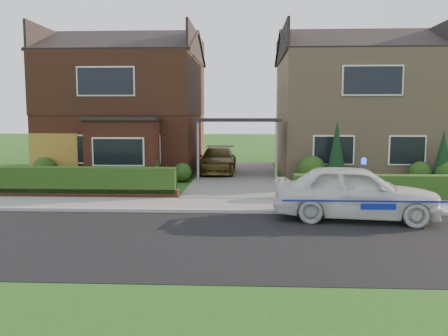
{
  "coord_description": "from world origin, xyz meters",
  "views": [
    {
      "loc": [
        0.41,
        -10.88,
        2.96
      ],
      "look_at": [
        -0.27,
        3.5,
        1.32
      ],
      "focal_mm": 38.0,
      "sensor_mm": 36.0,
      "label": 1
    }
  ],
  "objects": [
    {
      "name": "potted_plant_a",
      "position": [
        -5.66,
        6.99,
        0.35
      ],
      "size": [
        0.44,
        0.38,
        0.69
      ],
      "primitive_type": "imported",
      "rotation": [
        0.0,
        0.0,
        0.43
      ],
      "color": "gray",
      "rests_on": "ground"
    },
    {
      "name": "shrub_left_near",
      "position": [
        -2.4,
        9.6,
        0.42
      ],
      "size": [
        0.84,
        0.84,
        0.84
      ],
      "primitive_type": "sphere",
      "color": "#183510",
      "rests_on": "ground"
    },
    {
      "name": "house_left",
      "position": [
        -5.78,
        13.9,
        3.81
      ],
      "size": [
        7.5,
        9.53,
        7.25
      ],
      "color": "brown",
      "rests_on": "ground"
    },
    {
      "name": "house_right",
      "position": [
        5.8,
        13.99,
        3.66
      ],
      "size": [
        7.5,
        8.06,
        7.25
      ],
      "color": "#A38364",
      "rests_on": "ground"
    },
    {
      "name": "sidewalk",
      "position": [
        0.0,
        4.1,
        0.05
      ],
      "size": [
        60.0,
        2.0,
        0.1
      ],
      "primitive_type": "cube",
      "color": "slate",
      "rests_on": "ground"
    },
    {
      "name": "shrub_right_mid",
      "position": [
        7.8,
        9.5,
        0.48
      ],
      "size": [
        0.96,
        0.96,
        0.96
      ],
      "primitive_type": "sphere",
      "color": "#183510",
      "rests_on": "ground"
    },
    {
      "name": "hedge_right",
      "position": [
        5.8,
        5.35,
        0.0
      ],
      "size": [
        7.5,
        0.55,
        0.8
      ],
      "primitive_type": "cube",
      "color": "#183510",
      "rests_on": "ground"
    },
    {
      "name": "shrub_left_mid",
      "position": [
        -4.0,
        9.3,
        0.66
      ],
      "size": [
        1.32,
        1.32,
        1.32
      ],
      "primitive_type": "sphere",
      "color": "#183510",
      "rests_on": "ground"
    },
    {
      "name": "potted_plant_c",
      "position": [
        -2.5,
        6.2,
        0.33
      ],
      "size": [
        0.39,
        0.39,
        0.66
      ],
      "primitive_type": "imported",
      "rotation": [
        0.0,
        0.0,
        1.63
      ],
      "color": "gray",
      "rests_on": "ground"
    },
    {
      "name": "ground",
      "position": [
        0.0,
        0.0,
        0.0
      ],
      "size": [
        120.0,
        120.0,
        0.0
      ],
      "primitive_type": "plane",
      "color": "#1B4312",
      "rests_on": "ground"
    },
    {
      "name": "garage_door",
      "position": [
        -8.25,
        9.96,
        1.05
      ],
      "size": [
        2.2,
        0.1,
        2.1
      ],
      "primitive_type": "cube",
      "color": "olive",
      "rests_on": "ground"
    },
    {
      "name": "potted_plant_b",
      "position": [
        -2.5,
        6.0,
        0.34
      ],
      "size": [
        0.48,
        0.47,
        0.68
      ],
      "primitive_type": "imported",
      "rotation": [
        0.0,
        0.0,
        0.68
      ],
      "color": "gray",
      "rests_on": "ground"
    },
    {
      "name": "carport_link",
      "position": [
        0.0,
        10.95,
        2.66
      ],
      "size": [
        3.8,
        3.0,
        2.77
      ],
      "color": "black",
      "rests_on": "ground"
    },
    {
      "name": "shrub_right_far",
      "position": [
        8.8,
        9.2,
        0.54
      ],
      "size": [
        1.08,
        1.08,
        1.08
      ],
      "primitive_type": "sphere",
      "color": "#183510",
      "rests_on": "ground"
    },
    {
      "name": "shrub_left_far",
      "position": [
        -8.5,
        9.5,
        0.54
      ],
      "size": [
        1.08,
        1.08,
        1.08
      ],
      "primitive_type": "sphere",
      "color": "#183510",
      "rests_on": "ground"
    },
    {
      "name": "road",
      "position": [
        0.0,
        0.0,
        0.0
      ],
      "size": [
        60.0,
        6.0,
        0.02
      ],
      "primitive_type": "cube",
      "color": "black",
      "rests_on": "ground"
    },
    {
      "name": "police_car",
      "position": [
        3.47,
        2.4,
        0.77
      ],
      "size": [
        4.18,
        4.74,
        1.71
      ],
      "rotation": [
        0.0,
        0.0,
        1.44
      ],
      "color": "silver",
      "rests_on": "ground"
    },
    {
      "name": "conifer_a",
      "position": [
        4.2,
        9.2,
        1.3
      ],
      "size": [
        0.9,
        0.9,
        2.6
      ],
      "primitive_type": "cone",
      "color": "black",
      "rests_on": "ground"
    },
    {
      "name": "conifer_b",
      "position": [
        8.6,
        9.2,
        1.1
      ],
      "size": [
        0.9,
        0.9,
        2.2
      ],
      "primitive_type": "cone",
      "color": "black",
      "rests_on": "ground"
    },
    {
      "name": "kerb",
      "position": [
        0.0,
        3.05,
        0.06
      ],
      "size": [
        60.0,
        0.16,
        0.12
      ],
      "primitive_type": "cube",
      "color": "#9E9993",
      "rests_on": "ground"
    },
    {
      "name": "driveway",
      "position": [
        0.0,
        11.0,
        0.06
      ],
      "size": [
        3.8,
        12.0,
        0.12
      ],
      "primitive_type": "cube",
      "color": "#666059",
      "rests_on": "ground"
    },
    {
      "name": "dwarf_wall",
      "position": [
        -5.8,
        5.3,
        0.18
      ],
      "size": [
        7.7,
        0.25,
        0.36
      ],
      "primitive_type": "cube",
      "color": "brown",
      "rests_on": "ground"
    },
    {
      "name": "shrub_right_near",
      "position": [
        3.2,
        9.4,
        0.6
      ],
      "size": [
        1.2,
        1.2,
        1.2
      ],
      "primitive_type": "sphere",
      "color": "#183510",
      "rests_on": "ground"
    },
    {
      "name": "hedge_left",
      "position": [
        -5.8,
        5.45,
        0.0
      ],
      "size": [
        7.5,
        0.55,
        0.9
      ],
      "primitive_type": "cube",
      "color": "#183510",
      "rests_on": "ground"
    },
    {
      "name": "driveway_car",
      "position": [
        -1.0,
        12.19,
        0.73
      ],
      "size": [
        1.77,
        4.25,
        1.23
      ],
      "primitive_type": "imported",
      "rotation": [
        0.0,
        0.0,
        -0.01
      ],
      "color": "brown",
      "rests_on": "driveway"
    }
  ]
}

